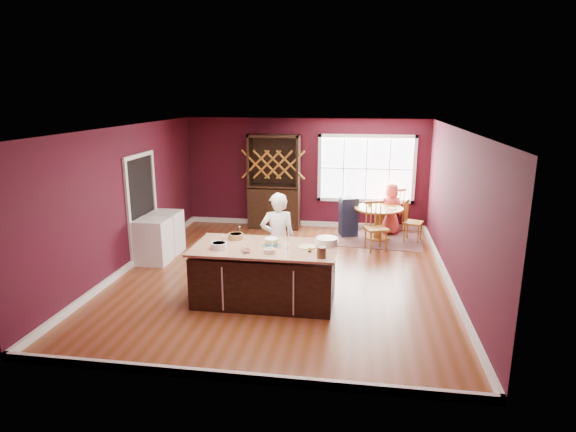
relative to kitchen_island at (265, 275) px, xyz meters
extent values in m
plane|color=brown|center=(0.10, 1.17, -0.44)|extent=(7.00, 7.00, 0.00)
plane|color=white|center=(0.10, 1.17, 2.26)|extent=(7.00, 7.00, 0.00)
plane|color=#3F0A1A|center=(0.10, 4.67, 0.91)|extent=(6.00, 0.00, 6.00)
plane|color=#3F0A1A|center=(0.10, -2.33, 0.91)|extent=(6.00, 0.00, 6.00)
plane|color=#3F0A1A|center=(-2.90, 1.17, 0.91)|extent=(0.00, 7.00, 7.00)
plane|color=#3F0A1A|center=(3.10, 1.17, 0.91)|extent=(0.00, 7.00, 7.00)
cube|color=black|center=(0.00, 0.00, -0.02)|extent=(2.20, 1.11, 0.83)
cube|color=#D7AD8B|center=(0.00, 0.00, 0.46)|extent=(2.28, 1.19, 0.04)
cylinder|color=brown|center=(1.90, 3.74, -0.42)|extent=(0.52, 0.52, 0.04)
cylinder|color=brown|center=(1.90, 3.74, -0.08)|extent=(0.18, 0.18, 0.67)
cylinder|color=brown|center=(1.90, 3.74, 0.29)|extent=(1.10, 1.10, 0.04)
imported|color=white|center=(0.09, 0.71, 0.39)|extent=(0.69, 0.54, 1.65)
cylinder|color=white|center=(-0.68, -0.22, 0.53)|extent=(0.25, 0.25, 0.10)
cylinder|color=#99814F|center=(-0.55, 0.31, 0.53)|extent=(0.25, 0.25, 0.09)
cylinder|color=white|center=(-0.22, -0.35, 0.51)|extent=(0.15, 0.15, 0.05)
cylinder|color=#F6E4C7|center=(0.14, -0.31, 0.51)|extent=(0.18, 0.18, 0.07)
cylinder|color=silver|center=(0.37, -0.03, 0.56)|extent=(0.08, 0.08, 0.17)
cylinder|color=#FFEAA7|center=(0.67, 0.05, 0.49)|extent=(0.28, 0.28, 0.02)
cylinder|color=white|center=(0.97, 0.22, 0.54)|extent=(0.35, 0.35, 0.12)
cylinder|color=brown|center=(0.93, -0.41, 0.57)|extent=(0.14, 0.14, 0.17)
cube|color=brown|center=(1.90, 3.74, -0.43)|extent=(2.17, 1.75, 0.01)
imported|color=#DD4D4A|center=(2.21, 4.24, 0.18)|extent=(0.71, 0.60, 1.23)
cylinder|color=beige|center=(2.19, 3.64, 0.32)|extent=(0.21, 0.21, 0.02)
imported|color=silver|center=(1.71, 3.91, 0.36)|extent=(0.14, 0.14, 0.09)
cube|color=#331C12|center=(-0.63, 4.39, 0.72)|extent=(1.26, 0.53, 2.31)
cube|color=white|center=(-2.54, 1.45, 0.01)|extent=(0.61, 0.59, 0.89)
cube|color=white|center=(-2.54, 2.09, 0.00)|extent=(0.61, 0.59, 0.88)
camera|label=1|loc=(1.46, -7.13, 2.83)|focal=30.00mm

